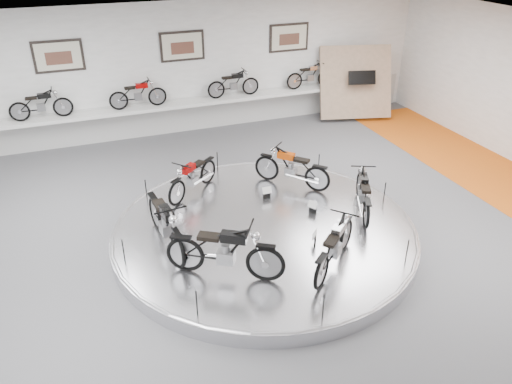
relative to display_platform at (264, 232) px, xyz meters
name	(u,v)px	position (x,y,z in m)	size (l,w,h in m)	color
floor	(269,245)	(0.00, -0.30, -0.15)	(16.00, 16.00, 0.00)	#555558
ceiling	(272,53)	(0.00, -0.30, 3.85)	(16.00, 16.00, 0.00)	white
wall_back	(184,69)	(0.00, 6.70, 1.85)	(16.00, 16.00, 0.00)	white
dado_band	(187,114)	(0.00, 6.68, 0.40)	(15.68, 0.04, 1.10)	#BCBCBA
display_platform	(264,232)	(0.00, 0.00, 0.00)	(6.40, 6.40, 0.30)	silver
platform_rim	(264,227)	(0.00, 0.00, 0.12)	(6.40, 6.40, 0.10)	#B2B2BA
shelf	(188,103)	(0.00, 6.40, 0.85)	(11.00, 0.55, 0.10)	silver
poster_left	(58,56)	(-3.50, 6.66, 2.55)	(1.35, 0.06, 0.88)	beige
poster_center	(182,46)	(0.00, 6.66, 2.55)	(1.35, 0.06, 0.88)	beige
poster_right	(289,37)	(3.50, 6.66, 2.55)	(1.35, 0.06, 0.88)	beige
display_panel	(356,82)	(5.60, 5.80, 1.10)	(2.40, 0.12, 2.40)	tan
shelf_bike_a	(41,106)	(-4.20, 6.40, 1.27)	(1.22, 0.42, 0.73)	black
shelf_bike_b	(138,96)	(-1.50, 6.40, 1.27)	(1.22, 0.42, 0.73)	#880504
shelf_bike_c	(233,85)	(1.50, 6.40, 1.27)	(1.22, 0.42, 0.73)	black
shelf_bike_d	(310,77)	(4.20, 6.40, 1.27)	(1.22, 0.42, 0.73)	#A0A1A5
bike_a	(292,167)	(1.30, 1.48, 0.64)	(1.66, 0.59, 0.98)	#BA3E06
bike_b	(193,176)	(-1.03, 1.94, 0.61)	(1.56, 0.55, 0.92)	#880504
bike_c	(165,222)	(-2.07, 0.03, 0.69)	(1.82, 0.64, 1.07)	black
bike_d	(225,251)	(-1.29, -1.31, 0.70)	(1.87, 0.66, 1.10)	black
bike_e	(335,245)	(0.68, -1.78, 0.64)	(1.66, 0.59, 0.98)	#A0A1A5
bike_f	(363,193)	(2.24, -0.22, 0.62)	(1.61, 0.57, 0.94)	black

